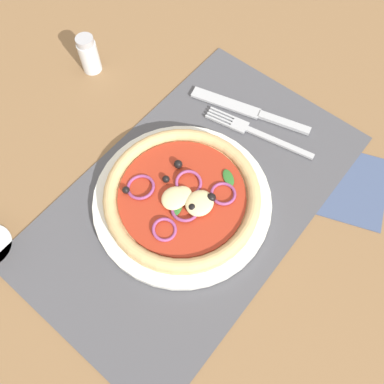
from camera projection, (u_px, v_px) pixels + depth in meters
ground_plane at (195, 200)px, 60.83cm from camera, size 190.00×140.00×2.40cm
placemat at (195, 196)px, 59.58cm from camera, size 51.02×30.33×0.40cm
plate at (182, 201)px, 58.43cm from camera, size 25.41×25.41×1.05cm
pizza at (182, 196)px, 56.96cm from camera, size 21.94×21.94×2.65cm
fork at (253, 131)px, 64.17cm from camera, size 4.95×17.95×0.44cm
knife at (249, 111)px, 65.93cm from camera, size 6.92×19.72×0.62cm
napkin at (348, 185)px, 60.45cm from camera, size 15.52×14.80×0.36cm
pepper_shaker at (89, 54)px, 67.88cm from camera, size 3.20×3.20×6.70cm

